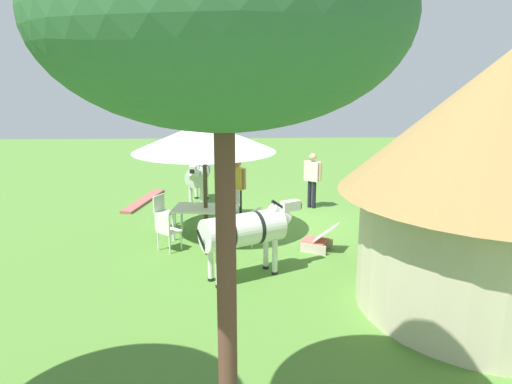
{
  "coord_description": "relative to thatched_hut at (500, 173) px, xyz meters",
  "views": [
    {
      "loc": [
        1.17,
        12.61,
        4.01
      ],
      "look_at": [
        0.68,
        0.27,
        1.0
      ],
      "focal_mm": 34.66,
      "sensor_mm": 36.0,
      "label": 1
    }
  ],
  "objects": [
    {
      "name": "patio_dining_table",
      "position": [
        5.14,
        -3.99,
        -1.72
      ],
      "size": [
        1.7,
        1.15,
        0.74
      ],
      "rotation": [
        0.0,
        0.0,
        -0.14
      ],
      "color": "silver",
      "rests_on": "ground_plane"
    },
    {
      "name": "thatched_hut",
      "position": [
        0.0,
        0.0,
        0.0
      ],
      "size": [
        5.31,
        5.31,
        4.4
      ],
      "rotation": [
        0.0,
        0.0,
        1.45
      ],
      "color": "beige",
      "rests_on": "ground_plane"
    },
    {
      "name": "patio_chair_west_end",
      "position": [
        5.98,
        -2.97,
        -1.86
      ],
      "size": [
        0.61,
        0.6,
        0.9
      ],
      "rotation": [
        0.0,
        0.0,
        -3.83
      ],
      "color": "white",
      "rests_on": "ground_plane"
    },
    {
      "name": "shade_umbrella",
      "position": [
        5.14,
        -3.99,
        0.12
      ],
      "size": [
        3.46,
        3.46,
        2.86
      ],
      "color": "#403620",
      "rests_on": "ground_plane"
    },
    {
      "name": "standing_watcher",
      "position": [
        2.1,
        -6.54,
        -1.38
      ],
      "size": [
        0.5,
        0.43,
        1.67
      ],
      "rotation": [
        0.0,
        0.0,
        -0.62
      ],
      "color": "black",
      "rests_on": "ground_plane"
    },
    {
      "name": "zebra_toward_hut",
      "position": [
        5.55,
        -7.12,
        -1.43
      ],
      "size": [
        0.7,
        2.28,
        1.49
      ],
      "rotation": [
        0.0,
        0.0,
        6.22
      ],
      "color": "silver",
      "rests_on": "ground_plane"
    },
    {
      "name": "acacia_tree_left_background",
      "position": [
        4.46,
        3.85,
        2.02
      ],
      "size": [
        2.91,
        2.91,
        5.29
      ],
      "color": "brown",
      "rests_on": "ground_plane"
    },
    {
      "name": "patio_chair_east_end",
      "position": [
        6.31,
        -4.61,
        -1.86
      ],
      "size": [
        0.58,
        0.59,
        0.9
      ],
      "rotation": [
        0.0,
        0.0,
        1.08
      ],
      "color": "silver",
      "rests_on": "ground_plane"
    },
    {
      "name": "brick_patio_kerb",
      "position": [
        7.31,
        -7.42,
        -2.34
      ],
      "size": [
        0.92,
        2.81,
        0.08
      ],
      "primitive_type": "cube",
      "rotation": [
        0.0,
        0.0,
        1.37
      ],
      "color": "#A2564E",
      "rests_on": "ground_plane"
    },
    {
      "name": "patio_chair_near_hut",
      "position": [
        4.01,
        -3.3,
        -1.86
      ],
      "size": [
        0.59,
        0.59,
        0.9
      ],
      "rotation": [
        0.0,
        0.0,
        -2.12
      ],
      "color": "silver",
      "rests_on": "ground_plane"
    },
    {
      "name": "zebra_by_umbrella",
      "position": [
        4.2,
        -1.41,
        -1.39
      ],
      "size": [
        2.12,
        1.36,
        1.52
      ],
      "rotation": [
        0.0,
        0.0,
        2.05
      ],
      "color": "silver",
      "rests_on": "ground_plane"
    },
    {
      "name": "ground_plane",
      "position": [
        3.19,
        -4.77,
        -2.38
      ],
      "size": [
        36.0,
        36.0,
        0.0
      ],
      "primitive_type": "plane",
      "color": "#508032"
    },
    {
      "name": "patio_chair_near_lawn",
      "position": [
        4.53,
        -5.17,
        -1.86
      ],
      "size": [
        0.58,
        0.57,
        0.9
      ],
      "rotation": [
        0.0,
        0.0,
        -0.47
      ],
      "color": "white",
      "rests_on": "ground_plane"
    },
    {
      "name": "guest_beside_umbrella",
      "position": [
        4.34,
        -5.56,
        -1.36
      ],
      "size": [
        0.47,
        0.48,
        1.69
      ],
      "rotation": [
        0.0,
        0.0,
        5.47
      ],
      "color": "black",
      "rests_on": "ground_plane"
    },
    {
      "name": "striped_lounge_chair",
      "position": [
        2.48,
        -2.86,
        -2.12
      ],
      "size": [
        0.94,
        0.83,
        0.67
      ],
      "rotation": [
        0.0,
        0.0,
        4.22
      ],
      "color": "#D0554A",
      "rests_on": "ground_plane"
    },
    {
      "name": "zebra_nearest_camera",
      "position": [
        -0.32,
        -4.66,
        -1.45
      ],
      "size": [
        1.61,
        1.74,
        1.47
      ],
      "rotation": [
        0.0,
        0.0,
        0.73
      ],
      "color": "silver",
      "rests_on": "ground_plane"
    }
  ]
}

